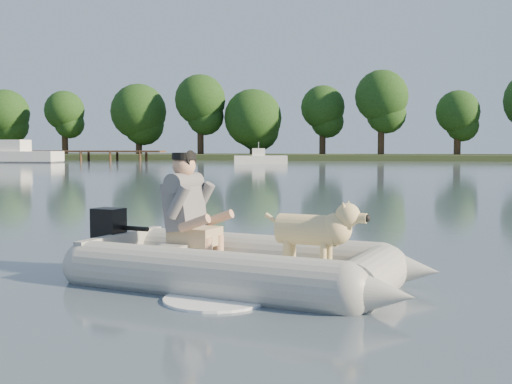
% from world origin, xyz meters
% --- Properties ---
extents(water, '(160.00, 160.00, 0.00)m').
position_xyz_m(water, '(0.00, 0.00, 0.00)').
color(water, '#505F6D').
rests_on(water, ground).
extents(shore_bank, '(160.00, 12.00, 0.70)m').
position_xyz_m(shore_bank, '(0.00, 62.00, 0.25)').
color(shore_bank, '#47512D').
rests_on(shore_bank, water).
extents(dock, '(18.00, 2.00, 1.04)m').
position_xyz_m(dock, '(-26.00, 52.00, 0.52)').
color(dock, '#4C331E').
rests_on(dock, water).
extents(treeline, '(84.66, 7.35, 9.27)m').
position_xyz_m(treeline, '(5.75, 61.07, 5.30)').
color(treeline, '#332316').
rests_on(treeline, shore_bank).
extents(dinghy, '(5.86, 4.98, 1.46)m').
position_xyz_m(dinghy, '(0.96, -0.63, 0.63)').
color(dinghy, '#969691').
rests_on(dinghy, water).
extents(man, '(0.91, 0.84, 1.14)m').
position_xyz_m(man, '(0.26, -0.38, 0.82)').
color(man, slate).
rests_on(man, dinghy).
extents(dog, '(1.04, 0.60, 0.66)m').
position_xyz_m(dog, '(1.63, -0.76, 0.55)').
color(dog, tan).
rests_on(dog, dinghy).
extents(outboard_motor, '(0.50, 0.41, 0.83)m').
position_xyz_m(outboard_motor, '(-0.73, -0.15, 0.33)').
color(outboard_motor, black).
rests_on(outboard_motor, dinghy).
extents(cabin_cruiser, '(7.74, 2.81, 2.39)m').
position_xyz_m(cabin_cruiser, '(-28.20, 45.43, 1.01)').
color(cabin_cruiser, white).
rests_on(cabin_cruiser, water).
extents(motorboat, '(4.69, 2.54, 1.88)m').
position_xyz_m(motorboat, '(-6.27, 44.42, 0.86)').
color(motorboat, white).
rests_on(motorboat, water).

